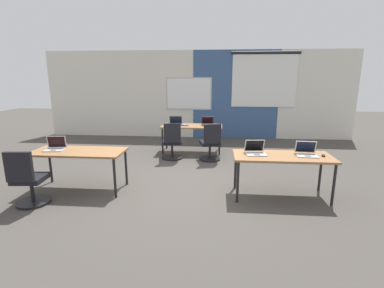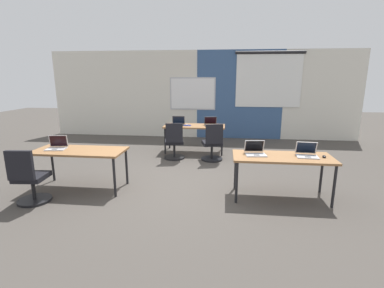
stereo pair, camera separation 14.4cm
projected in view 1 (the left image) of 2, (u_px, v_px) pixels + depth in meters
ground_plane at (182, 180)px, 5.58m from camera, size 24.00×24.00×0.00m
back_wall_assembly at (199, 94)px, 9.32m from camera, size 10.00×0.27×2.80m
desk_near_left at (79, 154)px, 4.99m from camera, size 1.60×0.70×0.72m
desk_near_right at (282, 159)px, 4.70m from camera, size 1.60×0.70×0.72m
desk_far_center at (192, 128)px, 7.56m from camera, size 1.60×0.70×0.72m
laptop_near_right_inner at (256, 151)px, 4.76m from camera, size 0.36×0.34×0.23m
laptop_far_right at (208, 123)px, 7.56m from camera, size 0.37×0.36×0.22m
mouse_far_right at (218, 125)px, 7.50m from camera, size 0.06×0.10×0.03m
chair_far_right at (211, 145)px, 6.82m from camera, size 0.53×0.59×0.92m
laptop_near_right_end at (307, 153)px, 4.67m from camera, size 0.35×0.34×0.23m
mouse_near_right_end at (323, 155)px, 4.62m from camera, size 0.07×0.11×0.03m
laptop_near_left_end at (55, 147)px, 5.03m from camera, size 0.37×0.31×0.24m
chair_near_left_end at (28, 183)px, 4.42m from camera, size 0.52×0.56×0.92m
laptop_far_left at (175, 123)px, 7.57m from camera, size 0.34×0.29×0.23m
mousepad_far_left at (184, 125)px, 7.53m from camera, size 0.22×0.19×0.00m
mouse_far_left at (184, 125)px, 7.53m from camera, size 0.07×0.11×0.03m
chair_far_left at (172, 144)px, 6.94m from camera, size 0.52×0.57×0.92m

